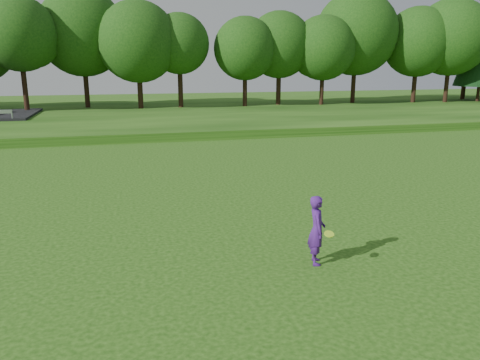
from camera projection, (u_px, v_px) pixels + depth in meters
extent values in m
plane|color=#19430C|center=(301.00, 248.00, 13.06)|extent=(140.00, 140.00, 0.00)
cube|color=#19430C|center=(171.00, 114.00, 44.96)|extent=(130.00, 30.00, 0.60)
cube|color=gray|center=(193.00, 139.00, 31.86)|extent=(130.00, 1.60, 0.04)
imported|color=#4B1B7C|center=(317.00, 230.00, 11.86)|extent=(0.58, 0.74, 1.80)
cylinder|color=#B4EA25|center=(329.00, 234.00, 11.42)|extent=(0.25, 0.24, 0.11)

